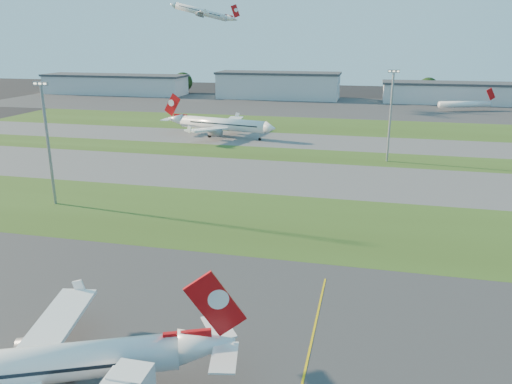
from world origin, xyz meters
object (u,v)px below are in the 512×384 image
(mini_jet_near, at_px, (465,104))
(light_mast_centre, at_px, (391,110))
(airliner_taxiing, at_px, (222,124))
(airliner_parked, at_px, (30,367))
(light_mast_west, at_px, (47,136))

(mini_jet_near, height_order, light_mast_centre, light_mast_centre)
(airliner_taxiing, height_order, mini_jet_near, airliner_taxiing)
(mini_jet_near, distance_m, light_mast_centre, 122.83)
(airliner_taxiing, xyz_separation_m, light_mast_centre, (57.15, -24.58, 10.24))
(airliner_parked, bearing_deg, light_mast_centre, 49.08)
(mini_jet_near, bearing_deg, light_mast_west, -142.46)
(airliner_taxiing, relative_size, light_mast_west, 1.60)
(airliner_taxiing, xyz_separation_m, light_mast_west, (-12.85, -80.58, 10.24))
(light_mast_west, bearing_deg, mini_jet_near, 57.77)
(airliner_taxiing, height_order, light_mast_west, light_mast_west)
(airliner_parked, relative_size, light_mast_west, 1.31)
(mini_jet_near, bearing_deg, airliner_taxiing, -156.50)
(mini_jet_near, bearing_deg, light_mast_centre, -128.57)
(light_mast_centre, bearing_deg, mini_jet_near, 71.66)
(airliner_taxiing, distance_m, light_mast_centre, 63.05)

